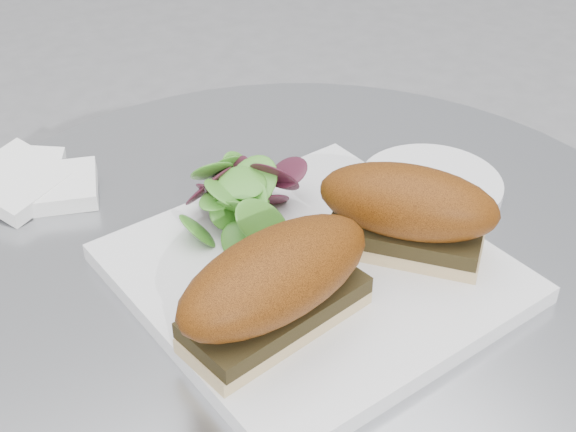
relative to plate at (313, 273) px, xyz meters
name	(u,v)px	position (x,y,z in m)	size (l,w,h in m)	color
plate	(313,273)	(0.00, 0.00, 0.00)	(0.28, 0.28, 0.02)	white
sandwich_left	(276,284)	(-0.06, -0.05, 0.05)	(0.18, 0.12, 0.08)	#CDBE80
sandwich_right	(407,211)	(0.08, -0.02, 0.05)	(0.15, 0.15, 0.08)	#CDBE80
salad	(243,197)	(-0.03, 0.08, 0.03)	(0.11, 0.11, 0.05)	green
napkin	(42,190)	(-0.18, 0.22, 0.00)	(0.10, 0.10, 0.02)	white
saucer	(431,185)	(0.17, 0.07, 0.00)	(0.14, 0.14, 0.01)	white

